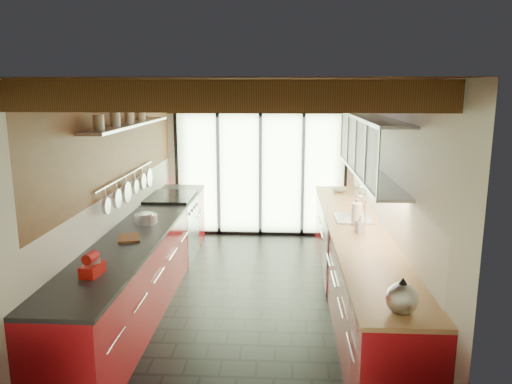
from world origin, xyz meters
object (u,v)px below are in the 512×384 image
(paper_towel, at_px, (356,214))
(bowl, at_px, (339,190))
(kettle, at_px, (402,297))
(stand_mixer, at_px, (92,266))
(soap_bottle, at_px, (360,224))

(paper_towel, relative_size, bowl, 1.41)
(kettle, bearing_deg, paper_towel, 90.00)
(bowl, bearing_deg, kettle, -90.00)
(kettle, relative_size, bowl, 1.39)
(stand_mixer, height_order, kettle, kettle)
(stand_mixer, relative_size, bowl, 1.14)
(stand_mixer, distance_m, paper_towel, 3.10)
(paper_towel, distance_m, bowl, 1.92)
(kettle, distance_m, paper_towel, 2.37)
(paper_towel, distance_m, soap_bottle, 0.32)
(kettle, height_order, soap_bottle, kettle)
(bowl, bearing_deg, stand_mixer, -124.54)
(paper_towel, bearing_deg, kettle, -90.00)
(stand_mixer, bearing_deg, paper_towel, 34.88)
(kettle, relative_size, soap_bottle, 1.56)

